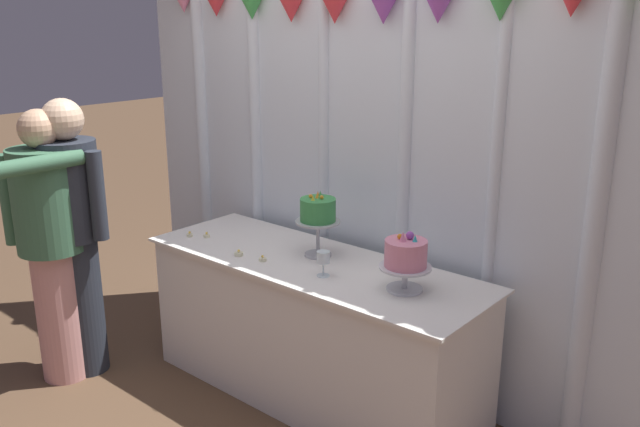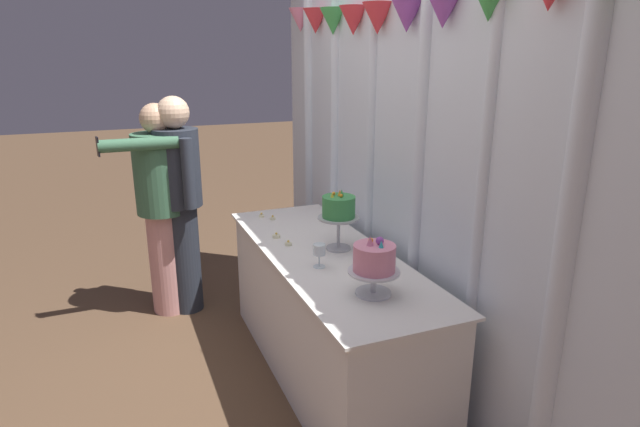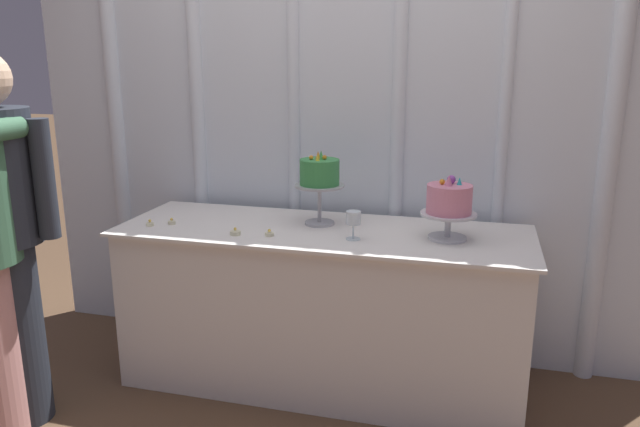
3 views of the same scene
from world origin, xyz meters
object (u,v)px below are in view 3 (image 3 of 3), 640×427
object	(u,v)px
cake_display_nearright	(449,203)
tealight_near_right	(235,233)
wine_glass	(353,219)
guest_man_dark_suit	(2,229)
cake_table	(322,307)
cake_display_nearleft	(320,176)
tealight_far_right	(269,234)
tealight_near_left	(172,222)
tealight_far_left	(150,224)

from	to	relation	value
cake_display_nearright	tealight_near_right	distance (m)	0.95
tealight_near_right	cake_display_nearright	bearing A→B (deg)	11.17
wine_glass	guest_man_dark_suit	bearing A→B (deg)	-158.72
cake_table	tealight_near_right	world-z (taller)	tealight_near_right
wine_glass	guest_man_dark_suit	xyz separation A→B (m)	(-1.36, -0.53, 0.00)
cake_display_nearleft	tealight_far_right	size ratio (longest dim) A/B	8.61
cake_display_nearright	tealight_near_left	bearing A→B (deg)	-175.99
cake_table	tealight_far_left	world-z (taller)	tealight_far_left
tealight_far_right	tealight_far_left	bearing A→B (deg)	179.14
cake_display_nearright	tealight_far_right	size ratio (longest dim) A/B	7.07
cake_display_nearleft	tealight_near_left	distance (m)	0.74
tealight_near_left	tealight_far_right	size ratio (longest dim) A/B	0.91
tealight_near_left	guest_man_dark_suit	size ratio (longest dim) A/B	0.02
cake_display_nearright	tealight_far_right	distance (m)	0.80
cake_table	wine_glass	xyz separation A→B (m)	(0.17, -0.12, 0.48)
tealight_far_right	cake_display_nearright	bearing A→B (deg)	11.55
wine_glass	tealight_far_left	xyz separation A→B (m)	(-0.97, -0.04, -0.08)
cake_display_nearleft	tealight_far_left	bearing A→B (deg)	-162.75
cake_display_nearright	tealight_far_left	bearing A→B (deg)	-173.83
tealight_near_left	tealight_near_right	world-z (taller)	tealight_near_right
cake_table	tealight_near_left	xyz separation A→B (m)	(-0.72, -0.10, 0.40)
tealight_near_right	wine_glass	bearing A→B (deg)	7.68
cake_display_nearleft	tealight_far_left	xyz separation A→B (m)	(-0.77, -0.24, -0.22)
tealight_far_left	guest_man_dark_suit	world-z (taller)	guest_man_dark_suit
tealight_near_right	tealight_far_right	world-z (taller)	tealight_near_right
cake_table	cake_display_nearleft	bearing A→B (deg)	113.28
wine_glass	cake_display_nearright	bearing A→B (deg)	15.65
tealight_far_left	cake_display_nearright	bearing A→B (deg)	6.17
cake_display_nearright	cake_display_nearleft	bearing A→B (deg)	171.55
cake_table	cake_display_nearleft	size ratio (longest dim) A/B	5.43
cake_display_nearright	tealight_far_right	xyz separation A→B (m)	(-0.77, -0.16, -0.15)
tealight_far_left	tealight_near_right	xyz separation A→B (m)	(0.45, -0.03, 0.00)
tealight_far_left	tealight_near_right	bearing A→B (deg)	-4.34
tealight_far_right	wine_glass	bearing A→B (deg)	7.03
guest_man_dark_suit	tealight_near_left	bearing A→B (deg)	49.61
cake_display_nearright	wine_glass	size ratio (longest dim) A/B	2.28
wine_glass	guest_man_dark_suit	size ratio (longest dim) A/B	0.08
wine_glass	tealight_far_right	world-z (taller)	wine_glass
cake_display_nearleft	guest_man_dark_suit	world-z (taller)	guest_man_dark_suit
tealight_near_left	tealight_near_right	distance (m)	0.38
cake_display_nearleft	tealight_near_left	bearing A→B (deg)	-165.23
tealight_near_right	tealight_far_right	bearing A→B (deg)	9.24
cake_display_nearleft	tealight_near_right	size ratio (longest dim) A/B	7.35
tealight_far_left	tealight_near_right	world-z (taller)	tealight_near_right
wine_glass	tealight_near_left	distance (m)	0.89
cake_table	tealight_near_right	xyz separation A→B (m)	(-0.36, -0.19, 0.40)
cake_table	tealight_near_left	size ratio (longest dim) A/B	51.33
wine_glass	tealight_far_left	bearing A→B (deg)	-177.83
tealight_far_right	tealight_near_left	bearing A→B (deg)	172.60
tealight_far_left	tealight_far_right	size ratio (longest dim) A/B	0.90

